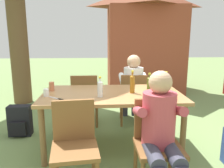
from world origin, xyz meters
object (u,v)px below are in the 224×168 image
at_px(person_in_white_shirt, 133,85).
at_px(chair_far_left, 85,97).
at_px(bottle_clear, 100,88).
at_px(bottle_amber, 132,83).
at_px(chair_far_right, 133,96).
at_px(table_knife, 57,98).
at_px(cup_white, 46,93).
at_px(backpack_by_far_side, 20,121).
at_px(person_in_plaid_shirt, 161,127).
at_px(cup_steel, 171,97).
at_px(dining_table, 112,99).
at_px(cup_glass, 158,84).
at_px(chair_near_left, 74,141).
at_px(chair_near_right, 157,139).
at_px(cup_terracotta, 52,86).
at_px(bottle_olive, 149,84).
at_px(brick_kiosk, 144,37).
at_px(bottle_blue, 166,86).

bearing_deg(person_in_white_shirt, chair_far_left, -172.26).
bearing_deg(bottle_clear, bottle_amber, 22.93).
bearing_deg(chair_far_right, table_knife, -135.75).
xyz_separation_m(cup_white, backpack_by_far_side, (-0.55, 0.57, -0.58)).
relative_size(chair_far_right, person_in_plaid_shirt, 0.74).
bearing_deg(person_in_plaid_shirt, cup_steel, 64.57).
bearing_deg(chair_far_right, dining_table, -116.49).
bearing_deg(cup_steel, cup_white, 169.57).
xyz_separation_m(cup_glass, table_knife, (-1.34, -0.51, -0.05)).
bearing_deg(chair_near_left, table_knife, 114.11).
bearing_deg(chair_near_left, dining_table, 62.67).
bearing_deg(chair_near_right, table_knife, 152.23).
distance_m(cup_white, cup_terracotta, 0.29).
relative_size(bottle_olive, cup_terracotta, 2.13).
relative_size(chair_far_left, cup_steel, 10.28).
bearing_deg(backpack_by_far_side, cup_terracotta, -26.50).
xyz_separation_m(chair_near_right, chair_near_left, (-0.81, -0.00, 0.00)).
relative_size(cup_steel, backpack_by_far_side, 0.18).
bearing_deg(chair_far_right, bottle_clear, -119.53).
relative_size(bottle_clear, backpack_by_far_side, 0.54).
distance_m(chair_near_right, cup_glass, 1.15).
distance_m(chair_far_right, brick_kiosk, 2.72).
bearing_deg(bottle_blue, cup_terracotta, 164.66).
bearing_deg(bottle_blue, bottle_olive, 118.51).
distance_m(chair_far_left, brick_kiosk, 3.01).
relative_size(dining_table, table_knife, 9.04).
relative_size(chair_near_right, chair_far_left, 1.00).
bearing_deg(backpack_by_far_side, person_in_white_shirt, 14.40).
relative_size(bottle_olive, cup_steel, 2.98).
xyz_separation_m(chair_far_left, cup_terracotta, (-0.40, -0.62, 0.33)).
bearing_deg(table_knife, bottle_amber, 14.25).
distance_m(table_knife, brick_kiosk, 3.95).
xyz_separation_m(dining_table, chair_near_right, (0.40, -0.80, -0.19)).
distance_m(chair_far_right, cup_glass, 0.67).
relative_size(chair_far_left, bottle_blue, 2.78).
bearing_deg(person_in_white_shirt, bottle_amber, -98.72).
relative_size(bottle_olive, table_knife, 1.28).
bearing_deg(backpack_by_far_side, bottle_amber, -15.56).
distance_m(bottle_amber, cup_steel, 0.55).
bearing_deg(chair_near_left, person_in_white_shirt, 64.44).
bearing_deg(cup_white, bottle_olive, 6.62).
bearing_deg(cup_terracotta, dining_table, -12.15).
relative_size(chair_near_left, cup_glass, 7.73).
relative_size(chair_near_right, bottle_olive, 3.45).
xyz_separation_m(cup_white, cup_steel, (1.47, -0.27, -0.00)).
bearing_deg(brick_kiosk, bottle_blue, -96.55).
xyz_separation_m(bottle_olive, bottle_clear, (-0.65, -0.22, -0.00)).
bearing_deg(backpack_by_far_side, chair_near_left, -52.70).
relative_size(bottle_blue, table_knife, 1.58).
bearing_deg(cup_steel, dining_table, 149.47).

